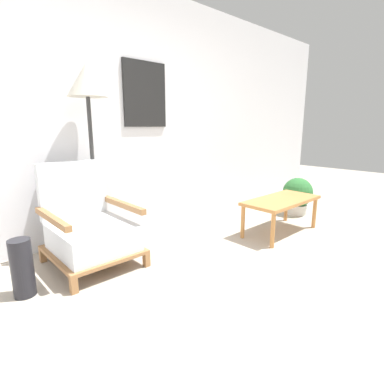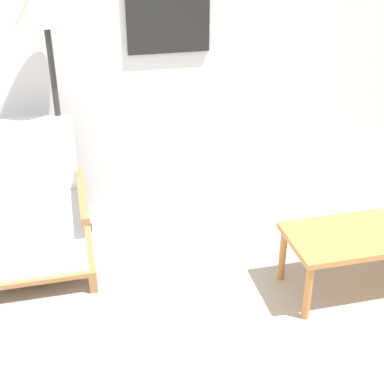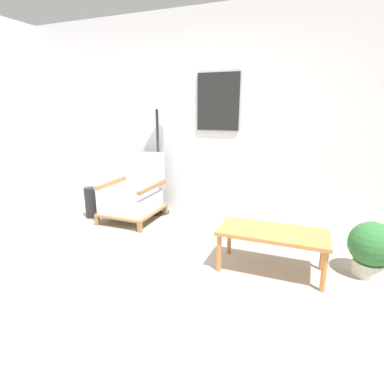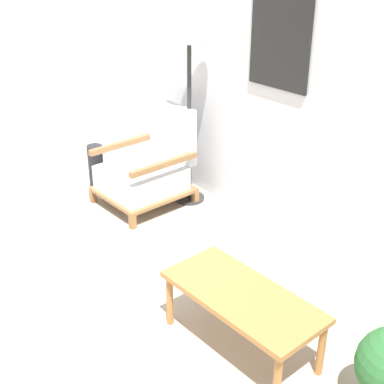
% 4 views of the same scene
% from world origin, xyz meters
% --- Properties ---
extents(ground_plane, '(14.00, 14.00, 0.00)m').
position_xyz_m(ground_plane, '(0.00, 0.00, 0.00)').
color(ground_plane, '#A89E8E').
extents(wall_back, '(8.00, 0.09, 2.70)m').
position_xyz_m(wall_back, '(0.00, 2.31, 1.35)').
color(wall_back, silver).
rests_on(wall_back, ground_plane).
extents(armchair, '(0.69, 0.76, 0.89)m').
position_xyz_m(armchair, '(-0.77, 1.74, 0.32)').
color(armchair, olive).
rests_on(armchair, ground_plane).
extents(floor_lamp, '(0.37, 0.37, 1.75)m').
position_xyz_m(floor_lamp, '(-0.55, 2.05, 1.49)').
color(floor_lamp, '#2D2D2D').
rests_on(floor_lamp, ground_plane).
extents(coffee_table, '(0.97, 0.45, 0.40)m').
position_xyz_m(coffee_table, '(1.15, 1.00, 0.35)').
color(coffee_table, '#B2753D').
rests_on(coffee_table, ground_plane).
extents(vase, '(0.15, 0.15, 0.43)m').
position_xyz_m(vase, '(-1.36, 1.54, 0.21)').
color(vase, black).
rests_on(vase, ground_plane).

